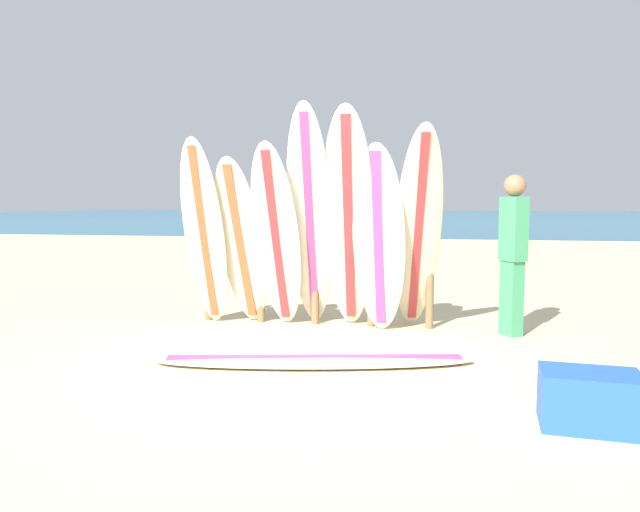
# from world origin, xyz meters

# --- Properties ---
(ground_plane) EXTENTS (120.00, 120.00, 0.00)m
(ground_plane) POSITION_xyz_m (0.00, 0.00, 0.00)
(ground_plane) COLOR beige
(ocean_water) EXTENTS (120.00, 80.00, 0.01)m
(ocean_water) POSITION_xyz_m (0.00, 58.00, 0.00)
(ocean_water) COLOR #196B93
(ocean_water) RESTS_ON ground
(surfboard_rack) EXTENTS (2.74, 0.09, 1.01)m
(surfboard_rack) POSITION_xyz_m (-0.14, 1.63, 0.61)
(surfboard_rack) COLOR olive
(surfboard_rack) RESTS_ON ground
(surfboard_leaning_far_left) EXTENTS (0.50, 0.81, 2.13)m
(surfboard_leaning_far_left) POSITION_xyz_m (-1.33, 1.20, 1.06)
(surfboard_leaning_far_left) COLOR silver
(surfboard_leaning_far_left) RESTS_ON ground
(surfboard_leaning_left) EXTENTS (0.63, 0.83, 1.93)m
(surfboard_leaning_left) POSITION_xyz_m (-0.94, 1.33, 0.96)
(surfboard_leaning_left) COLOR beige
(surfboard_leaning_left) RESTS_ON ground
(surfboard_leaning_center_left) EXTENTS (0.53, 0.92, 2.06)m
(surfboard_leaning_center_left) POSITION_xyz_m (-0.49, 1.21, 1.03)
(surfboard_leaning_center_left) COLOR white
(surfboard_leaning_center_left) RESTS_ON ground
(surfboard_leaning_center) EXTENTS (0.58, 1.16, 2.44)m
(surfboard_leaning_center) POSITION_xyz_m (-0.13, 1.26, 1.22)
(surfboard_leaning_center) COLOR silver
(surfboard_leaning_center) RESTS_ON ground
(surfboard_leaning_center_right) EXTENTS (0.62, 1.01, 2.42)m
(surfboard_leaning_center_right) POSITION_xyz_m (0.29, 1.29, 1.21)
(surfboard_leaning_center_right) COLOR silver
(surfboard_leaning_center_right) RESTS_ON ground
(surfboard_leaning_right) EXTENTS (0.62, 0.57, 2.05)m
(surfboard_leaning_right) POSITION_xyz_m (0.62, 1.27, 1.02)
(surfboard_leaning_right) COLOR white
(surfboard_leaning_right) RESTS_ON ground
(surfboard_leaning_far_right) EXTENTS (0.65, 1.11, 2.22)m
(surfboard_leaning_far_right) POSITION_xyz_m (1.04, 1.36, 1.11)
(surfboard_leaning_far_right) COLOR beige
(surfboard_leaning_far_right) RESTS_ON ground
(surfboard_lying_on_sand) EXTENTS (2.87, 1.07, 0.08)m
(surfboard_lying_on_sand) POSITION_xyz_m (0.18, -0.05, 0.04)
(surfboard_lying_on_sand) COLOR silver
(surfboard_lying_on_sand) RESTS_ON ground
(beachgoer_standing) EXTENTS (0.29, 0.33, 1.72)m
(beachgoer_standing) POSITION_xyz_m (2.03, 1.44, 0.95)
(beachgoer_standing) COLOR #3F9966
(beachgoer_standing) RESTS_ON ground
(small_boat_offshore) EXTENTS (1.38, 2.80, 0.71)m
(small_boat_offshore) POSITION_xyz_m (1.17, 30.23, 0.26)
(small_boat_offshore) COLOR #333842
(small_boat_offshore) RESTS_ON ocean_water
(cooler_box) EXTENTS (0.63, 0.45, 0.36)m
(cooler_box) POSITION_xyz_m (2.17, -1.15, 0.18)
(cooler_box) COLOR blue
(cooler_box) RESTS_ON ground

